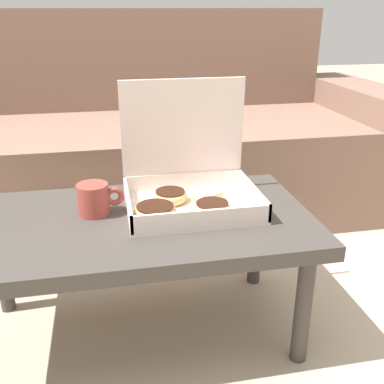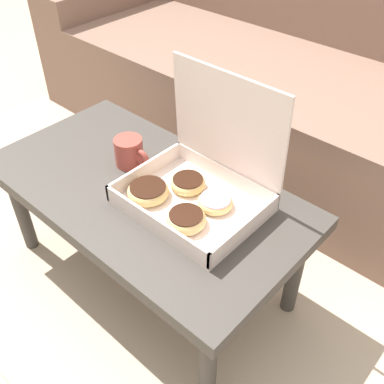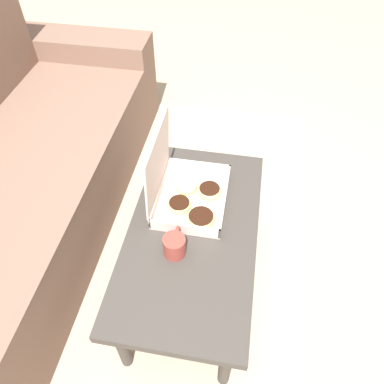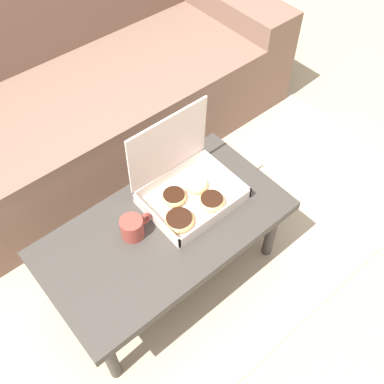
{
  "view_description": "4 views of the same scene",
  "coord_description": "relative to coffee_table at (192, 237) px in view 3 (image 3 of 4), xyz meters",
  "views": [
    {
      "loc": [
        -0.06,
        -1.19,
        0.9
      ],
      "look_at": [
        0.16,
        -0.08,
        0.43
      ],
      "focal_mm": 42.0,
      "sensor_mm": 36.0,
      "label": 1
    },
    {
      "loc": [
        0.75,
        -0.74,
        1.18
      ],
      "look_at": [
        0.16,
        -0.08,
        0.43
      ],
      "focal_mm": 42.0,
      "sensor_mm": 36.0,
      "label": 2
    },
    {
      "loc": [
        -0.85,
        -0.26,
        1.57
      ],
      "look_at": [
        0.16,
        -0.08,
        0.43
      ],
      "focal_mm": 35.0,
      "sensor_mm": 36.0,
      "label": 3
    },
    {
      "loc": [
        -0.53,
        -0.88,
        1.76
      ],
      "look_at": [
        0.16,
        -0.08,
        0.43
      ],
      "focal_mm": 42.0,
      "sensor_mm": 36.0,
      "label": 4
    }
  ],
  "objects": [
    {
      "name": "coffee_mug",
      "position": [
        -0.11,
        0.05,
        0.09
      ],
      "size": [
        0.12,
        0.08,
        0.09
      ],
      "color": "#993D33",
      "rests_on": "coffee_table"
    },
    {
      "name": "coffee_table",
      "position": [
        0.0,
        0.0,
        0.0
      ],
      "size": [
        0.93,
        0.5,
        0.38
      ],
      "color": "#3D3833",
      "rests_on": "ground_plane"
    },
    {
      "name": "pastry_box",
      "position": [
        0.14,
        0.05,
        0.1
      ],
      "size": [
        0.36,
        0.28,
        0.34
      ],
      "color": "silver",
      "rests_on": "coffee_table"
    },
    {
      "name": "ground_plane",
      "position": [
        0.0,
        0.11,
        -0.34
      ],
      "size": [
        12.0,
        12.0,
        0.0
      ],
      "primitive_type": "plane",
      "color": "tan"
    },
    {
      "name": "area_rug",
      "position": [
        0.0,
        0.41,
        -0.33
      ],
      "size": [
        2.64,
        1.86,
        0.01
      ],
      "primitive_type": "cube",
      "color": "tan",
      "rests_on": "ground_plane"
    }
  ]
}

